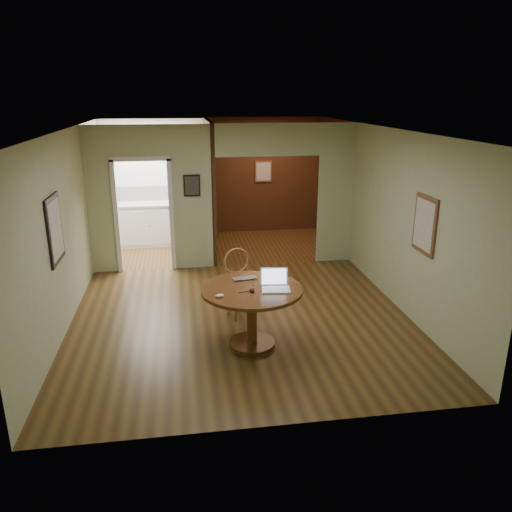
{
  "coord_description": "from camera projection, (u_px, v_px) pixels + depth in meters",
  "views": [
    {
      "loc": [
        -0.81,
        -6.7,
        3.21
      ],
      "look_at": [
        0.18,
        -0.2,
        1.06
      ],
      "focal_mm": 35.0,
      "sensor_mm": 36.0,
      "label": 1
    }
  ],
  "objects": [
    {
      "name": "wine_glass",
      "position": [
        252.0,
        289.0,
        6.27
      ],
      "size": [
        0.08,
        0.08,
        0.09
      ],
      "primitive_type": null,
      "color": "white",
      "rests_on": "dining_table"
    },
    {
      "name": "open_laptop",
      "position": [
        275.0,
        284.0,
        6.39
      ],
      "size": [
        0.38,
        0.35,
        0.25
      ],
      "rotation": [
        0.0,
        0.0,
        -0.12
      ],
      "color": "white",
      "rests_on": "dining_table"
    },
    {
      "name": "kitchen_cabinet",
      "position": [
        157.0,
        224.0,
        11.01
      ],
      "size": [
        2.06,
        0.6,
        0.94
      ],
      "color": "white",
      "rests_on": "ground"
    },
    {
      "name": "pen",
      "position": [
        244.0,
        292.0,
        6.29
      ],
      "size": [
        0.14,
        0.04,
        0.01
      ],
      "primitive_type": "cylinder",
      "rotation": [
        0.0,
        1.57,
        0.25
      ],
      "color": "#0D0F5B",
      "rests_on": "dining_table"
    },
    {
      "name": "dining_table",
      "position": [
        252.0,
        303.0,
        6.49
      ],
      "size": [
        1.32,
        1.32,
        0.82
      ],
      "rotation": [
        0.0,
        0.0,
        -0.15
      ],
      "color": "brown",
      "rests_on": "ground"
    },
    {
      "name": "closed_laptop",
      "position": [
        246.0,
        280.0,
        6.68
      ],
      "size": [
        0.35,
        0.26,
        0.03
      ],
      "primitive_type": "imported",
      "rotation": [
        0.0,
        0.0,
        0.16
      ],
      "color": "#B7B7BC",
      "rests_on": "dining_table"
    },
    {
      "name": "floor",
      "position": [
        242.0,
        320.0,
        7.41
      ],
      "size": [
        5.0,
        5.0,
        0.0
      ],
      "primitive_type": "plane",
      "color": "#482D14",
      "rests_on": "ground"
    },
    {
      "name": "room_shell",
      "position": [
        198.0,
        196.0,
        9.85
      ],
      "size": [
        5.2,
        7.5,
        5.0
      ],
      "color": "silver",
      "rests_on": "ground"
    },
    {
      "name": "chair",
      "position": [
        239.0,
        279.0,
        7.44
      ],
      "size": [
        0.54,
        0.54,
        1.03
      ],
      "rotation": [
        0.0,
        0.0,
        0.28
      ],
      "color": "olive",
      "rests_on": "ground"
    },
    {
      "name": "mouse",
      "position": [
        220.0,
        296.0,
        6.12
      ],
      "size": [
        0.12,
        0.08,
        0.05
      ],
      "primitive_type": "ellipsoid",
      "rotation": [
        0.0,
        0.0,
        0.13
      ],
      "color": "white",
      "rests_on": "dining_table"
    },
    {
      "name": "grocery_bag",
      "position": [
        177.0,
        195.0,
        10.89
      ],
      "size": [
        0.36,
        0.33,
        0.3
      ],
      "primitive_type": "ellipsoid",
      "rotation": [
        0.0,
        0.0,
        0.25
      ],
      "color": "beige",
      "rests_on": "kitchen_cabinet"
    }
  ]
}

